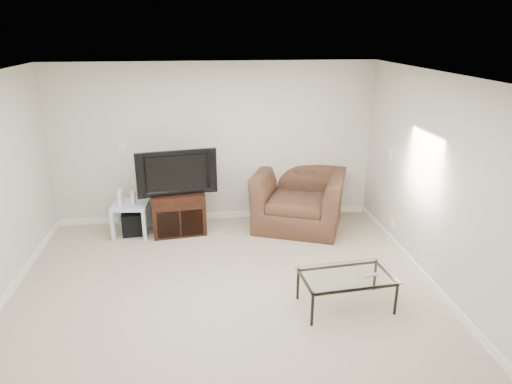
{
  "coord_description": "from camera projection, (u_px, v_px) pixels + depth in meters",
  "views": [
    {
      "loc": [
        -0.19,
        -4.45,
        2.96
      ],
      "look_at": [
        0.5,
        1.2,
        0.9
      ],
      "focal_mm": 32.0,
      "sensor_mm": 36.0,
      "label": 1
    }
  ],
  "objects": [
    {
      "name": "floor",
      "position": [
        225.0,
        304.0,
        5.19
      ],
      "size": [
        5.0,
        5.0,
        0.0
      ],
      "primitive_type": "plane",
      "color": "tan",
      "rests_on": "ground"
    },
    {
      "name": "ceiling",
      "position": [
        219.0,
        79.0,
        4.34
      ],
      "size": [
        5.0,
        5.0,
        0.0
      ],
      "primitive_type": "plane",
      "color": "white",
      "rests_on": "ground"
    },
    {
      "name": "wall_back",
      "position": [
        214.0,
        144.0,
        7.09
      ],
      "size": [
        5.0,
        0.02,
        2.5
      ],
      "primitive_type": "cube",
      "color": "silver",
      "rests_on": "ground"
    },
    {
      "name": "wall_right",
      "position": [
        448.0,
        191.0,
        5.04
      ],
      "size": [
        0.02,
        5.0,
        2.5
      ],
      "primitive_type": "cube",
      "color": "silver",
      "rests_on": "ground"
    },
    {
      "name": "plate_back",
      "position": [
        122.0,
        147.0,
        6.92
      ],
      "size": [
        0.12,
        0.02,
        0.12
      ],
      "primitive_type": "cube",
      "color": "white",
      "rests_on": "wall_back"
    },
    {
      "name": "plate_right_switch",
      "position": [
        390.0,
        154.0,
        6.54
      ],
      "size": [
        0.02,
        0.09,
        0.13
      ],
      "primitive_type": "cube",
      "color": "white",
      "rests_on": "wall_right"
    },
    {
      "name": "plate_right_outlet",
      "position": [
        392.0,
        223.0,
        6.58
      ],
      "size": [
        0.02,
        0.08,
        0.12
      ],
      "primitive_type": "cube",
      "color": "white",
      "rests_on": "wall_right"
    },
    {
      "name": "tv_stand",
      "position": [
        178.0,
        212.0,
        6.92
      ],
      "size": [
        0.84,
        0.63,
        0.65
      ],
      "primitive_type": null,
      "rotation": [
        0.0,
        0.0,
        0.12
      ],
      "color": "black",
      "rests_on": "floor"
    },
    {
      "name": "dvd_player",
      "position": [
        178.0,
        199.0,
        6.81
      ],
      "size": [
        0.44,
        0.33,
        0.06
      ],
      "primitive_type": "cube",
      "rotation": [
        0.0,
        0.0,
        0.12
      ],
      "color": "black",
      "rests_on": "tv_stand"
    },
    {
      "name": "television",
      "position": [
        176.0,
        171.0,
        6.67
      ],
      "size": [
        1.1,
        0.39,
        0.67
      ],
      "primitive_type": "imported",
      "rotation": [
        0.0,
        0.0,
        0.16
      ],
      "color": "black",
      "rests_on": "tv_stand"
    },
    {
      "name": "side_table",
      "position": [
        131.0,
        219.0,
        6.87
      ],
      "size": [
        0.54,
        0.54,
        0.49
      ],
      "primitive_type": null,
      "rotation": [
        0.0,
        0.0,
        -0.06
      ],
      "color": "silver",
      "rests_on": "floor"
    },
    {
      "name": "subwoofer",
      "position": [
        134.0,
        222.0,
        6.92
      ],
      "size": [
        0.38,
        0.38,
        0.34
      ],
      "primitive_type": "cube",
      "rotation": [
        0.0,
        0.0,
        0.09
      ],
      "color": "black",
      "rests_on": "floor"
    },
    {
      "name": "game_console",
      "position": [
        121.0,
        197.0,
        6.72
      ],
      "size": [
        0.06,
        0.17,
        0.22
      ],
      "primitive_type": "cube",
      "rotation": [
        0.0,
        0.0,
        -0.09
      ],
      "color": "white",
      "rests_on": "side_table"
    },
    {
      "name": "game_case",
      "position": [
        133.0,
        198.0,
        6.74
      ],
      "size": [
        0.05,
        0.14,
        0.19
      ],
      "primitive_type": "cube",
      "rotation": [
        0.0,
        0.0,
        0.02
      ],
      "color": "silver",
      "rests_on": "side_table"
    },
    {
      "name": "recliner",
      "position": [
        299.0,
        191.0,
        7.05
      ],
      "size": [
        1.56,
        1.3,
        1.17
      ],
      "primitive_type": "imported",
      "rotation": [
        0.0,
        0.0,
        -0.38
      ],
      "color": "#4A311F",
      "rests_on": "floor"
    },
    {
      "name": "coffee_table",
      "position": [
        346.0,
        291.0,
        5.07
      ],
      "size": [
        1.07,
        0.67,
        0.4
      ],
      "primitive_type": null,
      "rotation": [
        0.0,
        0.0,
        0.09
      ],
      "color": "black",
      "rests_on": "floor"
    },
    {
      "name": "remote",
      "position": [
        371.0,
        275.0,
        4.98
      ],
      "size": [
        0.17,
        0.08,
        0.02
      ],
      "primitive_type": "cube",
      "rotation": [
        0.0,
        0.0,
        0.2
      ],
      "color": "#B2B2B7",
      "rests_on": "coffee_table"
    }
  ]
}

